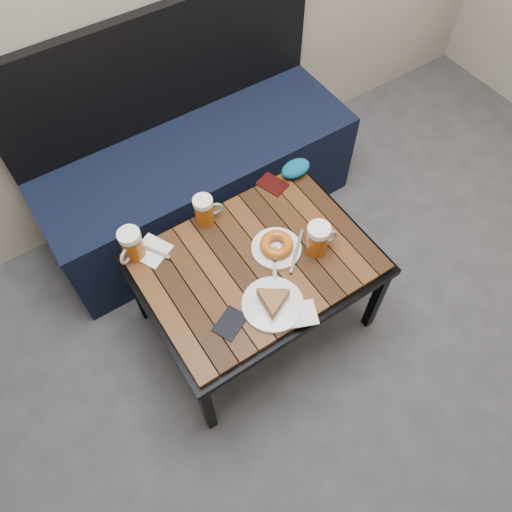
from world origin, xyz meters
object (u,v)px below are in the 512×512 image
cafe_table (256,267)px  passport_navy (230,323)px  beer_mug_centre (204,210)px  knit_pouch (296,169)px  beer_mug_right (318,239)px  plate_bagel (277,246)px  beer_mug_left (132,245)px  bench (197,173)px  plate_pie (273,302)px  passport_burgundy (272,184)px

cafe_table → passport_navy: bearing=-142.3°
beer_mug_centre → knit_pouch: beer_mug_centre is taller
beer_mug_right → plate_bagel: (-0.12, 0.08, -0.05)m
beer_mug_right → plate_bagel: size_ratio=0.60×
beer_mug_left → beer_mug_centre: bearing=146.4°
bench → beer_mug_centre: (-0.16, -0.39, 0.26)m
plate_pie → passport_burgundy: bearing=55.7°
cafe_table → plate_pie: size_ratio=4.00×
cafe_table → beer_mug_centre: size_ratio=7.08×
beer_mug_right → passport_navy: beer_mug_right is taller
bench → knit_pouch: bearing=-56.8°
beer_mug_left → passport_navy: size_ratio=1.18×
beer_mug_left → plate_bagel: bearing=116.2°
passport_navy → passport_burgundy: size_ratio=0.99×
beer_mug_right → knit_pouch: size_ratio=1.03×
bench → plate_pie: bearing=-100.7°
passport_burgundy → beer_mug_left: bearing=161.7°
beer_mug_left → knit_pouch: size_ratio=1.01×
passport_burgundy → knit_pouch: size_ratio=0.87×
plate_pie → knit_pouch: 0.60m
bench → beer_mug_centre: size_ratio=11.81×
cafe_table → plate_pie: bearing=-106.0°
bench → cafe_table: size_ratio=1.67×
passport_navy → passport_burgundy: (0.46, 0.42, 0.00)m
beer_mug_left → beer_mug_centre: (0.29, -0.00, -0.01)m
cafe_table → passport_burgundy: 0.36m
bench → beer_mug_centre: 0.50m
plate_bagel → passport_burgundy: size_ratio=1.97×
knit_pouch → beer_mug_left: bearing=-179.9°
cafe_table → beer_mug_left: beer_mug_left is taller
cafe_table → passport_navy: 0.27m
beer_mug_left → passport_navy: bearing=75.8°
bench → beer_mug_right: (0.10, -0.73, 0.27)m
passport_navy → knit_pouch: (0.57, 0.42, 0.03)m
beer_mug_left → passport_burgundy: size_ratio=1.17×
cafe_table → beer_mug_centre: beer_mug_centre is taller
beer_mug_right → passport_burgundy: beer_mug_right is taller
passport_burgundy → knit_pouch: (0.11, 0.00, 0.03)m
beer_mug_left → plate_bagel: size_ratio=0.59×
beer_mug_centre → passport_navy: beer_mug_centre is taller
plate_bagel → knit_pouch: knit_pouch is taller
beer_mug_left → beer_mug_centre: beer_mug_left is taller
knit_pouch → beer_mug_centre: bearing=-179.4°
cafe_table → beer_mug_right: size_ratio=6.37×
beer_mug_left → beer_mug_right: 0.65m
bench → plate_pie: size_ratio=6.66×
cafe_table → knit_pouch: bearing=35.8°
plate_bagel → passport_navy: (-0.29, -0.16, -0.02)m
beer_mug_right → knit_pouch: beer_mug_right is taller
passport_navy → knit_pouch: knit_pouch is taller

